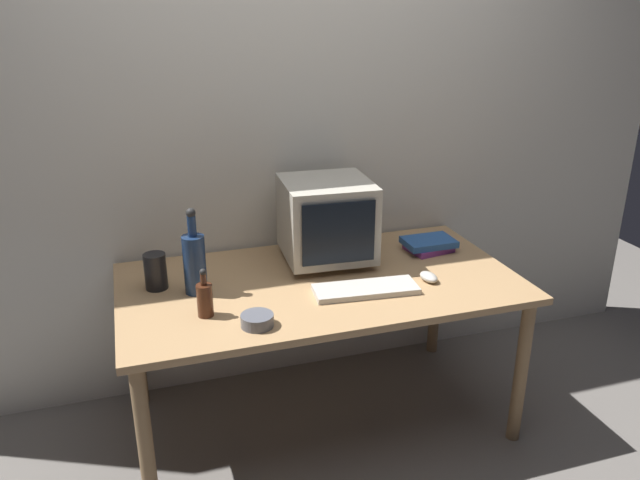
{
  "coord_description": "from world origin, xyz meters",
  "views": [
    {
      "loc": [
        -0.73,
        -2.28,
        1.81
      ],
      "look_at": [
        0.0,
        0.0,
        0.88
      ],
      "focal_mm": 35.1,
      "sensor_mm": 36.0,
      "label": 1
    }
  ],
  "objects_px": {
    "crt_monitor": "(327,220)",
    "metal_canister": "(156,271)",
    "bottle_short": "(205,299)",
    "book_stack": "(429,244)",
    "keyboard": "(366,289)",
    "computer_mouse": "(429,277)",
    "bottle_tall": "(194,262)",
    "cd_spindle": "(257,320)"
  },
  "relations": [
    {
      "from": "crt_monitor",
      "to": "metal_canister",
      "type": "relative_size",
      "value": 2.72
    },
    {
      "from": "bottle_short",
      "to": "book_stack",
      "type": "bearing_deg",
      "value": 16.95
    },
    {
      "from": "crt_monitor",
      "to": "book_stack",
      "type": "relative_size",
      "value": 1.74
    },
    {
      "from": "crt_monitor",
      "to": "keyboard",
      "type": "xyz_separation_m",
      "value": [
        0.05,
        -0.36,
        -0.18
      ]
    },
    {
      "from": "computer_mouse",
      "to": "bottle_tall",
      "type": "xyz_separation_m",
      "value": [
        -0.94,
        0.19,
        0.12
      ]
    },
    {
      "from": "crt_monitor",
      "to": "computer_mouse",
      "type": "xyz_separation_m",
      "value": [
        0.34,
        -0.34,
        -0.17
      ]
    },
    {
      "from": "bottle_tall",
      "to": "metal_canister",
      "type": "height_order",
      "value": "bottle_tall"
    },
    {
      "from": "crt_monitor",
      "to": "bottle_short",
      "type": "relative_size",
      "value": 2.14
    },
    {
      "from": "computer_mouse",
      "to": "cd_spindle",
      "type": "bearing_deg",
      "value": -173.78
    },
    {
      "from": "crt_monitor",
      "to": "bottle_tall",
      "type": "height_order",
      "value": "crt_monitor"
    },
    {
      "from": "metal_canister",
      "to": "crt_monitor",
      "type": "bearing_deg",
      "value": 5.14
    },
    {
      "from": "book_stack",
      "to": "metal_canister",
      "type": "relative_size",
      "value": 1.56
    },
    {
      "from": "crt_monitor",
      "to": "book_stack",
      "type": "bearing_deg",
      "value": -4.01
    },
    {
      "from": "keyboard",
      "to": "cd_spindle",
      "type": "xyz_separation_m",
      "value": [
        -0.48,
        -0.14,
        0.01
      ]
    },
    {
      "from": "bottle_tall",
      "to": "cd_spindle",
      "type": "relative_size",
      "value": 2.96
    },
    {
      "from": "book_stack",
      "to": "cd_spindle",
      "type": "distance_m",
      "value": 1.03
    },
    {
      "from": "crt_monitor",
      "to": "computer_mouse",
      "type": "height_order",
      "value": "crt_monitor"
    },
    {
      "from": "book_stack",
      "to": "cd_spindle",
      "type": "height_order",
      "value": "book_stack"
    },
    {
      "from": "book_stack",
      "to": "computer_mouse",
      "type": "bearing_deg",
      "value": -116.81
    },
    {
      "from": "bottle_short",
      "to": "crt_monitor",
      "type": "bearing_deg",
      "value": 31.61
    },
    {
      "from": "crt_monitor",
      "to": "bottle_short",
      "type": "height_order",
      "value": "crt_monitor"
    },
    {
      "from": "cd_spindle",
      "to": "book_stack",
      "type": "bearing_deg",
      "value": 26.87
    },
    {
      "from": "crt_monitor",
      "to": "keyboard",
      "type": "relative_size",
      "value": 0.97
    },
    {
      "from": "crt_monitor",
      "to": "book_stack",
      "type": "height_order",
      "value": "crt_monitor"
    },
    {
      "from": "crt_monitor",
      "to": "metal_canister",
      "type": "xyz_separation_m",
      "value": [
        -0.75,
        -0.07,
        -0.12
      ]
    },
    {
      "from": "crt_monitor",
      "to": "cd_spindle",
      "type": "height_order",
      "value": "crt_monitor"
    },
    {
      "from": "keyboard",
      "to": "computer_mouse",
      "type": "relative_size",
      "value": 4.2
    },
    {
      "from": "computer_mouse",
      "to": "bottle_tall",
      "type": "relative_size",
      "value": 0.28
    },
    {
      "from": "bottle_tall",
      "to": "cd_spindle",
      "type": "xyz_separation_m",
      "value": [
        0.17,
        -0.35,
        -0.11
      ]
    },
    {
      "from": "keyboard",
      "to": "bottle_tall",
      "type": "bearing_deg",
      "value": 167.52
    },
    {
      "from": "crt_monitor",
      "to": "bottle_tall",
      "type": "distance_m",
      "value": 0.62
    },
    {
      "from": "computer_mouse",
      "to": "bottle_short",
      "type": "xyz_separation_m",
      "value": [
        -0.93,
        -0.02,
        0.05
      ]
    },
    {
      "from": "computer_mouse",
      "to": "crt_monitor",
      "type": "bearing_deg",
      "value": 129.15
    },
    {
      "from": "crt_monitor",
      "to": "cd_spindle",
      "type": "relative_size",
      "value": 3.39
    },
    {
      "from": "bottle_tall",
      "to": "metal_canister",
      "type": "relative_size",
      "value": 2.37
    },
    {
      "from": "book_stack",
      "to": "cd_spindle",
      "type": "xyz_separation_m",
      "value": [
        -0.92,
        -0.47,
        -0.01
      ]
    },
    {
      "from": "bottle_tall",
      "to": "crt_monitor",
      "type": "bearing_deg",
      "value": 14.29
    },
    {
      "from": "keyboard",
      "to": "bottle_short",
      "type": "distance_m",
      "value": 0.64
    },
    {
      "from": "keyboard",
      "to": "bottle_short",
      "type": "bearing_deg",
      "value": -174.26
    },
    {
      "from": "computer_mouse",
      "to": "bottle_tall",
      "type": "distance_m",
      "value": 0.97
    },
    {
      "from": "keyboard",
      "to": "bottle_tall",
      "type": "height_order",
      "value": "bottle_tall"
    },
    {
      "from": "keyboard",
      "to": "metal_canister",
      "type": "xyz_separation_m",
      "value": [
        -0.8,
        0.29,
        0.06
      ]
    }
  ]
}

